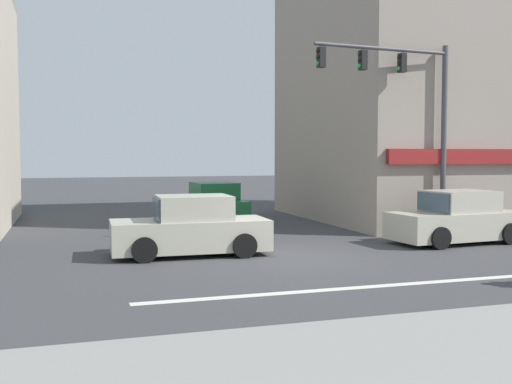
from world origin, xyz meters
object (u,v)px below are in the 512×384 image
Objects in this scene: street_tree at (420,120)px; traffic_light_mast at (411,103)px; utility_pole_far_right at (405,123)px; sedan_approaching_near at (191,228)px; sedan_crossing_center at (214,205)px; sedan_crossing_leftbound at (457,219)px.

street_tree is 3.14m from traffic_light_mast.
traffic_light_mast is (-3.98, -6.89, 0.19)m from utility_pole_far_right.
utility_pole_far_right is 14.47m from sedan_approaching_near.
street_tree is at bearing 22.08° from sedan_approaching_near.
sedan_crossing_center is at bearing -174.09° from utility_pole_far_right.
traffic_light_mast is at bearing 112.05° from sedan_crossing_leftbound.
utility_pole_far_right is 1.91× the size of sedan_approaching_near.
street_tree is 5.34m from sedan_crossing_leftbound.
traffic_light_mast is at bearing -127.79° from street_tree.
street_tree is 1.42× the size of sedan_approaching_near.
sedan_crossing_leftbound is (-3.34, -8.48, -3.40)m from utility_pole_far_right.
sedan_crossing_leftbound is (0.64, -1.59, -3.59)m from traffic_light_mast.
sedan_crossing_center is (-5.07, 5.95, -3.59)m from traffic_light_mast.
sedan_crossing_leftbound is (5.71, -7.54, 0.00)m from sedan_crossing_center.
traffic_light_mast is at bearing -49.60° from sedan_crossing_center.
traffic_light_mast is (-1.91, -2.47, 0.35)m from street_tree.
sedan_crossing_leftbound is at bearing -67.95° from traffic_light_mast.
sedan_crossing_leftbound is at bearing -1.84° from sedan_approaching_near.
sedan_approaching_near is (-7.44, -1.33, -3.59)m from traffic_light_mast.
traffic_light_mast reaches higher than sedan_crossing_center.
utility_pole_far_right is 9.72m from sedan_crossing_leftbound.
sedan_crossing_center is at bearing 127.13° from sedan_crossing_leftbound.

